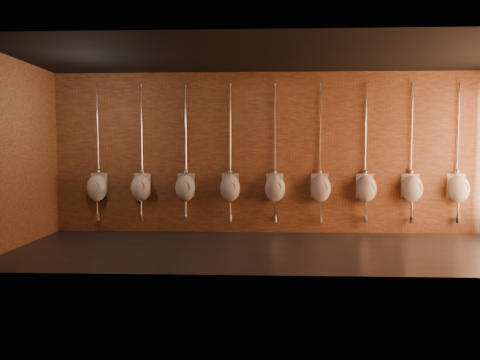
{
  "coord_description": "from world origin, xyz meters",
  "views": [
    {
      "loc": [
        -0.2,
        -7.07,
        1.66
      ],
      "look_at": [
        -0.5,
        0.9,
        1.1
      ],
      "focal_mm": 32.0,
      "sensor_mm": 36.0,
      "label": 1
    }
  ],
  "objects_px": {
    "urinal_2": "(185,187)",
    "urinal_6": "(366,188)",
    "urinal_3": "(230,187)",
    "urinal_7": "(412,188)",
    "urinal_8": "(459,188)",
    "urinal_1": "(141,187)",
    "urinal_0": "(97,187)",
    "urinal_5": "(320,188)",
    "urinal_4": "(275,188)"
  },
  "relations": [
    {
      "from": "urinal_0",
      "to": "urinal_2",
      "type": "xyz_separation_m",
      "value": [
        1.78,
        0.0,
        0.0
      ]
    },
    {
      "from": "urinal_5",
      "to": "urinal_7",
      "type": "height_order",
      "value": "same"
    },
    {
      "from": "urinal_3",
      "to": "urinal_5",
      "type": "relative_size",
      "value": 1.0
    },
    {
      "from": "urinal_1",
      "to": "urinal_3",
      "type": "distance_m",
      "value": 1.78
    },
    {
      "from": "urinal_4",
      "to": "urinal_8",
      "type": "distance_m",
      "value": 3.56
    },
    {
      "from": "urinal_4",
      "to": "urinal_8",
      "type": "bearing_deg",
      "value": 0.0
    },
    {
      "from": "urinal_2",
      "to": "urinal_6",
      "type": "bearing_deg",
      "value": 0.0
    },
    {
      "from": "urinal_3",
      "to": "urinal_8",
      "type": "bearing_deg",
      "value": 0.0
    },
    {
      "from": "urinal_5",
      "to": "urinal_8",
      "type": "distance_m",
      "value": 2.67
    },
    {
      "from": "urinal_0",
      "to": "urinal_4",
      "type": "xyz_separation_m",
      "value": [
        3.56,
        0.0,
        0.0
      ]
    },
    {
      "from": "urinal_2",
      "to": "urinal_6",
      "type": "relative_size",
      "value": 1.0
    },
    {
      "from": "urinal_0",
      "to": "urinal_4",
      "type": "relative_size",
      "value": 1.0
    },
    {
      "from": "urinal_1",
      "to": "urinal_2",
      "type": "relative_size",
      "value": 1.0
    },
    {
      "from": "urinal_0",
      "to": "urinal_1",
      "type": "bearing_deg",
      "value": 0.0
    },
    {
      "from": "urinal_7",
      "to": "urinal_0",
      "type": "bearing_deg",
      "value": 180.0
    },
    {
      "from": "urinal_2",
      "to": "urinal_5",
      "type": "xyz_separation_m",
      "value": [
        2.67,
        0.0,
        0.0
      ]
    },
    {
      "from": "urinal_1",
      "to": "urinal_6",
      "type": "bearing_deg",
      "value": 0.0
    },
    {
      "from": "urinal_7",
      "to": "urinal_4",
      "type": "bearing_deg",
      "value": 180.0
    },
    {
      "from": "urinal_0",
      "to": "urinal_3",
      "type": "relative_size",
      "value": 1.0
    },
    {
      "from": "urinal_5",
      "to": "urinal_6",
      "type": "relative_size",
      "value": 1.0
    },
    {
      "from": "urinal_7",
      "to": "urinal_8",
      "type": "distance_m",
      "value": 0.89
    },
    {
      "from": "urinal_3",
      "to": "urinal_5",
      "type": "height_order",
      "value": "same"
    },
    {
      "from": "urinal_0",
      "to": "urinal_2",
      "type": "distance_m",
      "value": 1.78
    },
    {
      "from": "urinal_4",
      "to": "urinal_6",
      "type": "relative_size",
      "value": 1.0
    },
    {
      "from": "urinal_8",
      "to": "urinal_6",
      "type": "bearing_deg",
      "value": 180.0
    },
    {
      "from": "urinal_4",
      "to": "urinal_6",
      "type": "height_order",
      "value": "same"
    },
    {
      "from": "urinal_0",
      "to": "urinal_7",
      "type": "bearing_deg",
      "value": 0.0
    },
    {
      "from": "urinal_6",
      "to": "urinal_8",
      "type": "xyz_separation_m",
      "value": [
        1.78,
        0.0,
        0.0
      ]
    },
    {
      "from": "urinal_0",
      "to": "urinal_1",
      "type": "xyz_separation_m",
      "value": [
        0.89,
        0.0,
        0.0
      ]
    },
    {
      "from": "urinal_3",
      "to": "urinal_7",
      "type": "height_order",
      "value": "same"
    },
    {
      "from": "urinal_2",
      "to": "urinal_7",
      "type": "relative_size",
      "value": 1.0
    },
    {
      "from": "urinal_3",
      "to": "urinal_7",
      "type": "xyz_separation_m",
      "value": [
        3.56,
        0.0,
        0.0
      ]
    },
    {
      "from": "urinal_1",
      "to": "urinal_5",
      "type": "xyz_separation_m",
      "value": [
        3.56,
        0.0,
        0.0
      ]
    },
    {
      "from": "urinal_2",
      "to": "urinal_8",
      "type": "xyz_separation_m",
      "value": [
        5.35,
        0.0,
        0.0
      ]
    },
    {
      "from": "urinal_2",
      "to": "urinal_1",
      "type": "bearing_deg",
      "value": 180.0
    },
    {
      "from": "urinal_5",
      "to": "urinal_6",
      "type": "height_order",
      "value": "same"
    },
    {
      "from": "urinal_1",
      "to": "urinal_4",
      "type": "bearing_deg",
      "value": 0.0
    },
    {
      "from": "urinal_1",
      "to": "urinal_4",
      "type": "relative_size",
      "value": 1.0
    },
    {
      "from": "urinal_0",
      "to": "urinal_2",
      "type": "bearing_deg",
      "value": 0.0
    },
    {
      "from": "urinal_5",
      "to": "urinal_7",
      "type": "relative_size",
      "value": 1.0
    },
    {
      "from": "urinal_5",
      "to": "urinal_7",
      "type": "xyz_separation_m",
      "value": [
        1.78,
        0.0,
        0.0
      ]
    },
    {
      "from": "urinal_1",
      "to": "urinal_5",
      "type": "height_order",
      "value": "same"
    },
    {
      "from": "urinal_6",
      "to": "urinal_7",
      "type": "bearing_deg",
      "value": 0.0
    },
    {
      "from": "urinal_2",
      "to": "urinal_8",
      "type": "relative_size",
      "value": 1.0
    },
    {
      "from": "urinal_3",
      "to": "urinal_5",
      "type": "xyz_separation_m",
      "value": [
        1.78,
        0.0,
        0.0
      ]
    },
    {
      "from": "urinal_8",
      "to": "urinal_7",
      "type": "bearing_deg",
      "value": 180.0
    },
    {
      "from": "urinal_2",
      "to": "urinal_5",
      "type": "relative_size",
      "value": 1.0
    },
    {
      "from": "urinal_2",
      "to": "urinal_3",
      "type": "height_order",
      "value": "same"
    },
    {
      "from": "urinal_2",
      "to": "urinal_8",
      "type": "distance_m",
      "value": 5.35
    },
    {
      "from": "urinal_2",
      "to": "urinal_5",
      "type": "height_order",
      "value": "same"
    }
  ]
}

